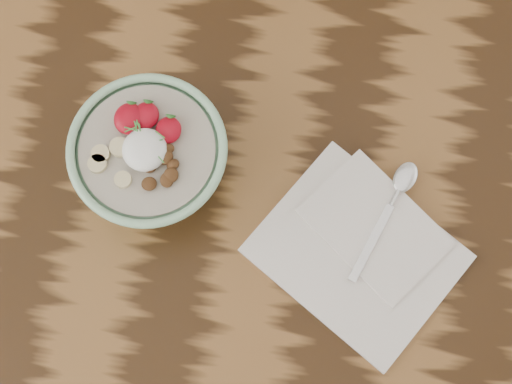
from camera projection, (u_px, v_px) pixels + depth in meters
table at (202, 164)px, 110.35cm from camera, size 160.00×90.00×75.00cm
breakfast_bowl at (151, 158)px, 93.64cm from camera, size 20.44×20.44×13.67cm
napkin at (361, 248)px, 97.13cm from camera, size 32.27×30.72×1.56cm
spoon at (397, 193)px, 97.62cm from camera, size 8.47×18.26×0.98cm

